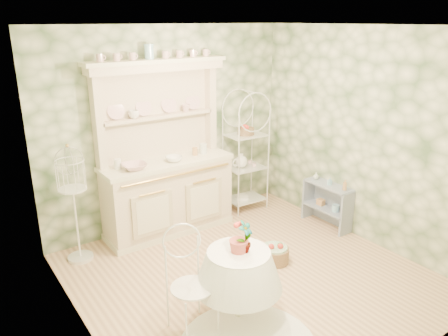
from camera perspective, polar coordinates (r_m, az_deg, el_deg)
floor at (r=5.10m, az=3.31°, el=-13.84°), size 3.60×3.60×0.00m
ceiling at (r=4.29m, az=4.02°, el=18.09°), size 3.60×3.60×0.00m
wall_left at (r=3.74m, az=-18.60°, el=-4.26°), size 3.60×3.60×0.00m
wall_right at (r=5.77m, az=17.81°, el=3.88°), size 3.60×3.60×0.00m
wall_back at (r=5.98m, az=-7.19°, el=5.13°), size 3.60×3.60×0.00m
wall_front at (r=3.41m, az=22.94°, el=-7.11°), size 3.60×3.60×0.00m
kitchen_dresser at (r=5.70m, az=-7.55°, el=2.30°), size 1.87×0.61×2.29m
bakers_rack at (r=6.45m, az=2.85°, el=2.21°), size 0.58×0.43×1.81m
side_shelf at (r=6.25m, az=13.32°, el=-4.74°), size 0.30×0.72×0.61m
round_table at (r=4.31m, az=1.88°, el=-15.07°), size 0.80×0.80×0.70m
cafe_chair at (r=4.15m, az=-4.14°, el=-16.13°), size 0.45×0.45×0.76m
birdcage_stand at (r=5.35m, az=-19.02°, el=-4.00°), size 0.39×0.39×1.54m
floor_basket at (r=5.33m, az=6.62°, el=-11.04°), size 0.43×0.43×0.22m
bowl_floral at (r=5.46m, az=-11.61°, el=-0.10°), size 0.33×0.33×0.07m
bowl_white at (r=5.68m, az=-6.54°, el=0.94°), size 0.27×0.27×0.07m
cup_left at (r=5.58m, az=-11.67°, el=6.66°), size 0.17×0.17×0.10m
cup_right at (r=5.89m, az=-5.00°, el=7.59°), size 0.13×0.13×0.10m
potted_geranium at (r=4.04m, az=2.82°, el=-9.29°), size 0.19×0.16×0.31m
bottle_amber at (r=5.96m, az=15.50°, el=-2.21°), size 0.07×0.07×0.15m
bottle_blue at (r=6.11m, az=13.64°, el=-1.82°), size 0.06×0.06×0.11m
bottle_glass at (r=6.28m, az=11.91°, el=-1.15°), size 0.08×0.08×0.10m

